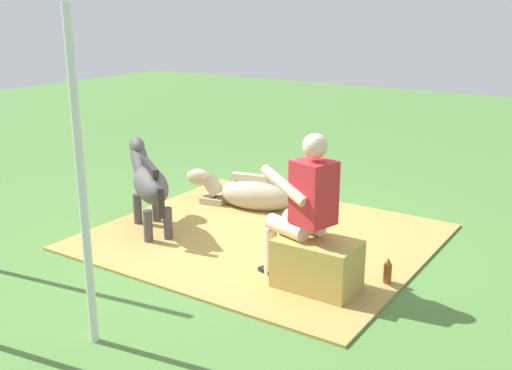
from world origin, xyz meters
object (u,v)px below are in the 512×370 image
at_px(hay_bale, 317,265).
at_px(tent_pole_left, 82,185).
at_px(pony_lying, 249,193).
at_px(person_seated, 303,203).
at_px(soda_bottle, 388,272).
at_px(pony_standing, 149,182).

xyz_separation_m(hay_bale, tent_pole_left, (0.93, 1.57, 0.93)).
relative_size(hay_bale, pony_lying, 0.49).
distance_m(person_seated, tent_pole_left, 1.83).
bearing_deg(soda_bottle, pony_standing, 2.51).
height_order(pony_lying, soda_bottle, pony_lying).
relative_size(person_seated, pony_lying, 0.97).
xyz_separation_m(pony_standing, soda_bottle, (-2.57, -0.11, -0.40)).
height_order(pony_standing, pony_lying, pony_standing).
xyz_separation_m(hay_bale, soda_bottle, (-0.46, -0.40, -0.10)).
distance_m(person_seated, pony_lying, 2.09).
bearing_deg(person_seated, tent_pole_left, 64.09).
relative_size(pony_standing, tent_pole_left, 0.51).
bearing_deg(hay_bale, pony_lying, -40.98).
height_order(person_seated, soda_bottle, person_seated).
relative_size(soda_bottle, tent_pole_left, 0.11).
height_order(person_seated, tent_pole_left, tent_pole_left).
bearing_deg(person_seated, soda_bottle, -149.22).
bearing_deg(pony_lying, pony_standing, 67.05).
height_order(hay_bale, soda_bottle, hay_bale).
xyz_separation_m(hay_bale, pony_standing, (2.11, -0.29, 0.30)).
xyz_separation_m(pony_lying, tent_pole_left, (-0.70, 2.98, 0.96)).
height_order(hay_bale, person_seated, person_seated).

